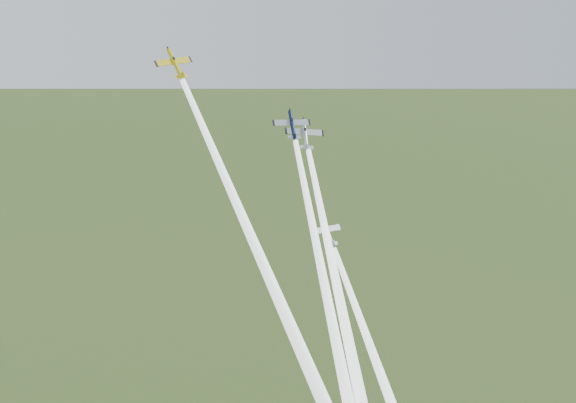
{
  "coord_description": "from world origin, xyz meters",
  "views": [
    {
      "loc": [
        -59.44,
        -109.43,
        126.39
      ],
      "look_at": [
        0.0,
        -6.0,
        92.0
      ],
      "focal_mm": 45.0,
      "sensor_mm": 36.0,
      "label": 1
    }
  ],
  "objects": [
    {
      "name": "plane_silver_right",
      "position": [
        7.45,
        0.74,
        101.96
      ],
      "size": [
        8.93,
        6.73,
        7.35
      ],
      "primitive_type": null,
      "rotation": [
        0.92,
        0.11,
        -0.22
      ],
      "color": "#AEB6BD"
    },
    {
      "name": "smoke_trail_navy",
      "position": [
        -0.61,
        -22.08,
        73.87
      ],
      "size": [
        12.07,
        43.3,
        56.7
      ],
      "primitive_type": null,
      "rotation": [
        -0.65,
        0.0,
        -0.22
      ],
      "color": "white"
    },
    {
      "name": "smoke_trail_silver_right",
      "position": [
        3.03,
        -19.02,
        75.28
      ],
      "size": [
        10.79,
        38.17,
        49.74
      ],
      "primitive_type": null,
      "rotation": [
        -0.65,
        0.0,
        -0.22
      ],
      "color": "white"
    },
    {
      "name": "smoke_trail_yellow",
      "position": [
        -11.45,
        -19.05,
        86.21
      ],
      "size": [
        11.43,
        42.11,
        55.01
      ],
      "primitive_type": null,
      "rotation": [
        -0.65,
        0.0,
        0.21
      ],
      "color": "white"
    },
    {
      "name": "smoke_trail_silver_low",
      "position": [
        7.68,
        -26.39,
        62.07
      ],
      "size": [
        4.07,
        34.57,
        44.37
      ],
      "primitive_type": null,
      "rotation": [
        -0.65,
        0.0,
        0.05
      ],
      "color": "white"
    },
    {
      "name": "plane_silver_low",
      "position": [
        6.82,
        -8.2,
        86.06
      ],
      "size": [
        6.64,
        5.07,
        6.01
      ],
      "primitive_type": null,
      "rotation": [
        0.92,
        0.03,
        0.05
      ],
      "color": "#A3A9B1"
    },
    {
      "name": "plane_yellow",
      "position": [
        -16.19,
        2.69,
        115.52
      ],
      "size": [
        8.07,
        6.33,
        6.47
      ],
      "primitive_type": null,
      "rotation": [
        0.92,
        -0.05,
        0.21
      ],
      "color": "gold"
    },
    {
      "name": "plane_navy",
      "position": [
        4.45,
        0.25,
        104.04
      ],
      "size": [
        8.07,
        6.43,
        6.4
      ],
      "primitive_type": null,
      "rotation": [
        0.92,
        0.03,
        -0.22
      ],
      "color": "#0C1634"
    }
  ]
}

